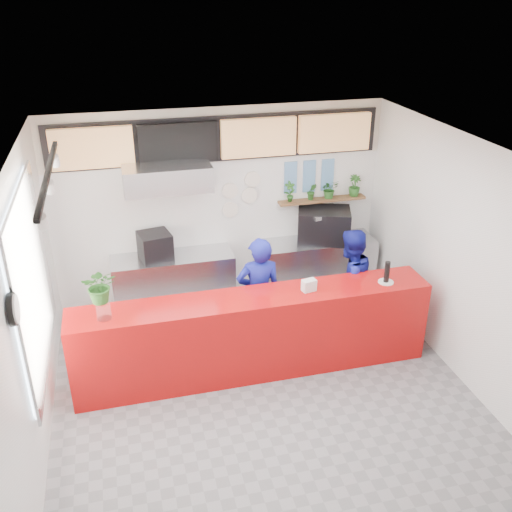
{
  "coord_description": "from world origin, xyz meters",
  "views": [
    {
      "loc": [
        -1.48,
        -5.47,
        4.57
      ],
      "look_at": [
        0.1,
        0.7,
        1.5
      ],
      "focal_mm": 40.0,
      "sensor_mm": 36.0,
      "label": 1
    }
  ],
  "objects_px": {
    "service_counter": "(254,334)",
    "staff_right": "(348,284)",
    "panini_oven": "(155,246)",
    "pepper_mill": "(387,272)",
    "staff_center": "(259,295)",
    "espresso_machine": "(324,225)"
  },
  "relations": [
    {
      "from": "service_counter",
      "to": "staff_center",
      "type": "relative_size",
      "value": 2.73
    },
    {
      "from": "staff_center",
      "to": "staff_right",
      "type": "xyz_separation_m",
      "value": [
        1.29,
        0.03,
        -0.02
      ]
    },
    {
      "from": "pepper_mill",
      "to": "espresso_machine",
      "type": "bearing_deg",
      "value": 94.63
    },
    {
      "from": "espresso_machine",
      "to": "service_counter",
      "type": "bearing_deg",
      "value": -112.0
    },
    {
      "from": "staff_center",
      "to": "pepper_mill",
      "type": "bearing_deg",
      "value": 164.49
    },
    {
      "from": "espresso_machine",
      "to": "panini_oven",
      "type": "bearing_deg",
      "value": -160.88
    },
    {
      "from": "service_counter",
      "to": "panini_oven",
      "type": "height_order",
      "value": "panini_oven"
    },
    {
      "from": "panini_oven",
      "to": "staff_right",
      "type": "xyz_separation_m",
      "value": [
        2.51,
        -1.28,
        -0.3
      ]
    },
    {
      "from": "staff_right",
      "to": "pepper_mill",
      "type": "relative_size",
      "value": 5.79
    },
    {
      "from": "staff_center",
      "to": "service_counter",
      "type": "bearing_deg",
      "value": 73.4
    },
    {
      "from": "service_counter",
      "to": "staff_right",
      "type": "distance_m",
      "value": 1.58
    },
    {
      "from": "pepper_mill",
      "to": "staff_center",
      "type": "bearing_deg",
      "value": 160.05
    },
    {
      "from": "service_counter",
      "to": "pepper_mill",
      "type": "height_order",
      "value": "pepper_mill"
    },
    {
      "from": "service_counter",
      "to": "pepper_mill",
      "type": "distance_m",
      "value": 1.86
    },
    {
      "from": "espresso_machine",
      "to": "pepper_mill",
      "type": "relative_size",
      "value": 2.88
    },
    {
      "from": "espresso_machine",
      "to": "pepper_mill",
      "type": "bearing_deg",
      "value": -66.25
    },
    {
      "from": "service_counter",
      "to": "espresso_machine",
      "type": "distance_m",
      "value": 2.46
    },
    {
      "from": "espresso_machine",
      "to": "pepper_mill",
      "type": "xyz_separation_m",
      "value": [
        0.15,
        -1.87,
        0.1
      ]
    },
    {
      "from": "panini_oven",
      "to": "pepper_mill",
      "type": "relative_size",
      "value": 1.59
    },
    {
      "from": "service_counter",
      "to": "staff_center",
      "type": "distance_m",
      "value": 0.59
    },
    {
      "from": "espresso_machine",
      "to": "staff_right",
      "type": "xyz_separation_m",
      "value": [
        -0.1,
        -1.28,
        -0.35
      ]
    },
    {
      "from": "espresso_machine",
      "to": "pepper_mill",
      "type": "height_order",
      "value": "espresso_machine"
    }
  ]
}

